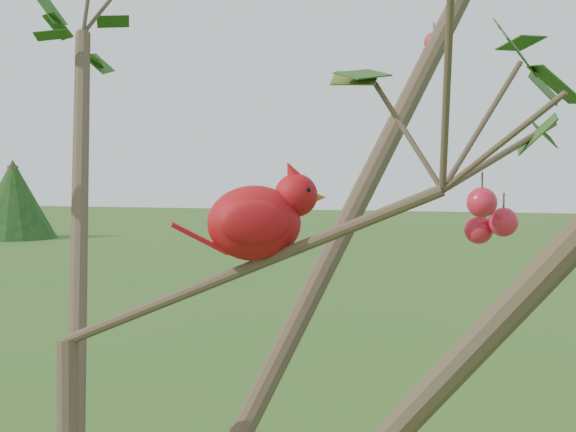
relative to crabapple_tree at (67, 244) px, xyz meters
name	(u,v)px	position (x,y,z in m)	size (l,w,h in m)	color
crabapple_tree	(67,244)	(0.00, 0.00, 0.00)	(2.35, 2.05, 2.95)	#3D2D20
cardinal	(260,219)	(0.26, 0.10, 0.03)	(0.22, 0.15, 0.16)	#B10F0F
distant_trees	(265,195)	(-6.30, 21.98, -0.71)	(40.45, 18.21, 3.18)	#3D2D20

